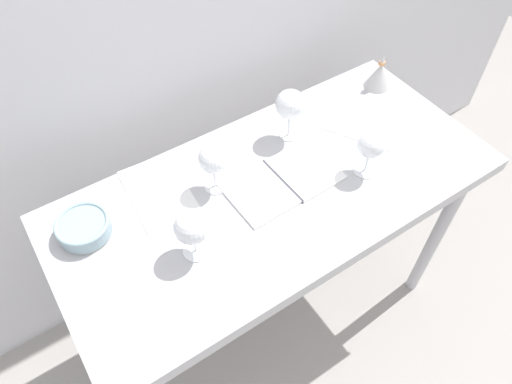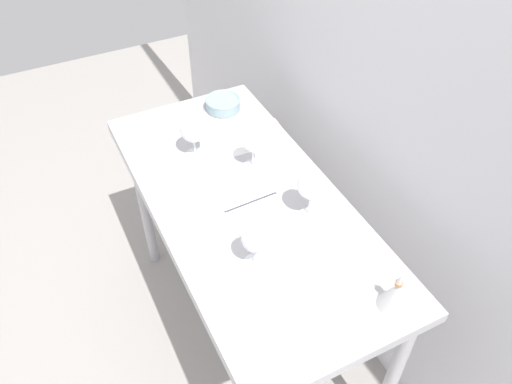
{
  "view_description": "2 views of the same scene",
  "coord_description": "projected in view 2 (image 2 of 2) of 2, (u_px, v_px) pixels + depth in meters",
  "views": [
    {
      "loc": [
        -0.58,
        -0.76,
        2.04
      ],
      "look_at": [
        -0.08,
        -0.01,
        0.93
      ],
      "focal_mm": 33.49,
      "sensor_mm": 36.0,
      "label": 1
    },
    {
      "loc": [
        1.21,
        -0.57,
        2.21
      ],
      "look_at": [
        0.04,
        0.01,
        0.97
      ],
      "focal_mm": 36.33,
      "sensor_mm": 36.0,
      "label": 2
    }
  ],
  "objects": [
    {
      "name": "open_notebook",
      "position": [
        251.0,
        203.0,
        1.85
      ],
      "size": [
        0.36,
        0.22,
        0.01
      ],
      "rotation": [
        0.0,
        0.0,
        0.03
      ],
      "color": "white",
      "rests_on": "steel_counter"
    },
    {
      "name": "tasting_bowl",
      "position": [
        223.0,
        104.0,
        2.26
      ],
      "size": [
        0.15,
        0.15,
        0.06
      ],
      "color": "beige",
      "rests_on": "steel_counter"
    },
    {
      "name": "wine_glass_near_right",
      "position": [
        255.0,
        240.0,
        1.58
      ],
      "size": [
        0.09,
        0.09,
        0.16
      ],
      "color": "white",
      "rests_on": "steel_counter"
    },
    {
      "name": "wine_glass_far_right",
      "position": [
        311.0,
        186.0,
        1.72
      ],
      "size": [
        0.1,
        0.1,
        0.19
      ],
      "color": "white",
      "rests_on": "steel_counter"
    },
    {
      "name": "tasting_sheet_lower",
      "position": [
        323.0,
        276.0,
        1.62
      ],
      "size": [
        0.28,
        0.3,
        0.0
      ],
      "primitive_type": "cube",
      "rotation": [
        0.0,
        0.0,
        0.52
      ],
      "color": "white",
      "rests_on": "steel_counter"
    },
    {
      "name": "back_wall",
      "position": [
        376.0,
        70.0,
        1.75
      ],
      "size": [
        3.8,
        0.04,
        2.6
      ],
      "primitive_type": "cube",
      "color": "silver",
      "rests_on": "ground_plane"
    },
    {
      "name": "decanter_funnel",
      "position": [
        395.0,
        294.0,
        1.51
      ],
      "size": [
        0.1,
        0.1,
        0.14
      ],
      "color": "#B8B8B8",
      "rests_on": "steel_counter"
    },
    {
      "name": "wine_glass_far_left",
      "position": [
        253.0,
        141.0,
        1.92
      ],
      "size": [
        0.09,
        0.09,
        0.17
      ],
      "color": "white",
      "rests_on": "steel_counter"
    },
    {
      "name": "tasting_sheet_upper",
      "position": [
        253.0,
        138.0,
        2.13
      ],
      "size": [
        0.19,
        0.29,
        0.0
      ],
      "primitive_type": "cube",
      "rotation": [
        0.0,
        0.0,
        -0.07
      ],
      "color": "white",
      "rests_on": "steel_counter"
    },
    {
      "name": "ground_plane",
      "position": [
        250.0,
        332.0,
        2.49
      ],
      "size": [
        6.0,
        6.0,
        0.0
      ],
      "primitive_type": "plane",
      "color": "#9B9691"
    },
    {
      "name": "steel_counter",
      "position": [
        246.0,
        220.0,
        1.94
      ],
      "size": [
        1.4,
        0.65,
        0.9
      ],
      "color": "#AFAFB4",
      "rests_on": "ground_plane"
    },
    {
      "name": "wine_glass_near_left",
      "position": [
        193.0,
        131.0,
        1.98
      ],
      "size": [
        0.1,
        0.1,
        0.17
      ],
      "color": "white",
      "rests_on": "steel_counter"
    }
  ]
}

